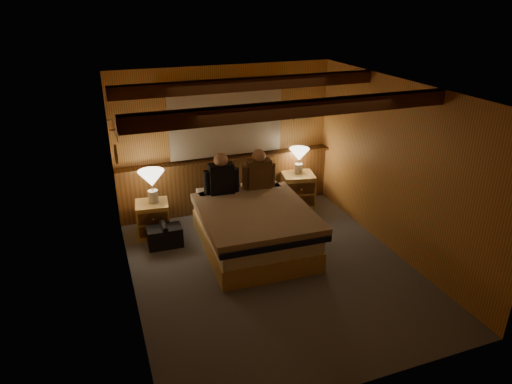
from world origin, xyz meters
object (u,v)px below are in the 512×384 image
nightstand_right (298,190)px  person_right (259,172)px  person_left (221,177)px  bed (254,227)px  duffel_bag (165,236)px  lamp_left (152,181)px  nightstand_left (153,219)px  lamp_right (299,156)px

nightstand_right → person_right: (-0.89, -0.46, 0.61)m
person_left → bed: bearing=-62.8°
person_left → duffel_bag: 1.20m
lamp_left → duffel_bag: size_ratio=1.00×
lamp_left → nightstand_right: bearing=4.2°
nightstand_left → nightstand_right: bearing=11.0°
nightstand_left → person_left: 1.24m
bed → lamp_right: size_ratio=4.46×
lamp_right → lamp_left: bearing=-174.9°
lamp_left → person_left: (0.98, -0.28, 0.03)m
bed → lamp_left: (-1.25, 0.93, 0.54)m
person_right → duffel_bag: size_ratio=1.27×
bed → lamp_left: 1.65m
person_left → duffel_bag: size_ratio=1.29×
lamp_right → nightstand_right: bearing=-117.8°
nightstand_left → duffel_bag: bearing=-69.9°
bed → lamp_right: 1.77m
nightstand_left → lamp_left: (0.04, 0.01, 0.62)m
lamp_right → person_right: person_right is taller
nightstand_right → person_right: person_right is taller
person_left → person_right: 0.59m
lamp_right → person_right: (-0.91, -0.50, 0.01)m
bed → nightstand_right: bearing=44.6°
nightstand_right → nightstand_left: bearing=-164.3°
lamp_left → lamp_right: lamp_left is taller
lamp_left → duffel_bag: lamp_left is taller
nightstand_left → duffel_bag: nightstand_left is taller
bed → duffel_bag: bearing=158.9°
lamp_left → person_right: bearing=-10.1°
nightstand_right → bed: bearing=-126.2°
lamp_left → person_right: person_right is taller
bed → person_right: 0.92m
nightstand_left → person_right: size_ratio=0.82×
bed → lamp_left: lamp_left is taller
nightstand_right → lamp_left: lamp_left is taller
bed → person_left: size_ratio=3.03×
bed → nightstand_left: size_ratio=3.74×
lamp_right → duffel_bag: 2.61m
bed → person_left: 0.90m
lamp_right → person_left: (-1.51, -0.50, 0.02)m
nightstand_left → nightstand_right: (2.50, 0.19, 0.03)m
duffel_bag → nightstand_right: bearing=15.6°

